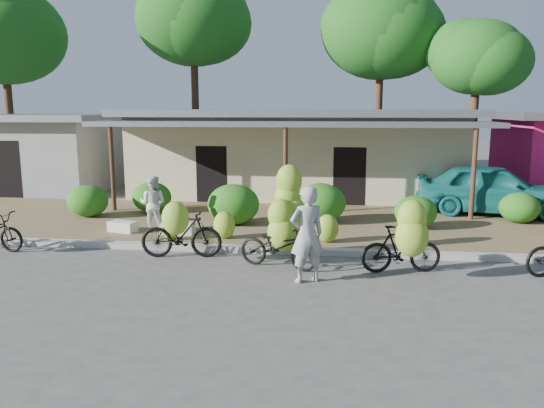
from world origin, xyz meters
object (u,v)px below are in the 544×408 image
at_px(tree_back_left, 0,33).
at_px(tree_center_right, 377,30).
at_px(tree_far_center, 190,18).
at_px(bystander, 153,203).
at_px(bike_left, 180,231).
at_px(vendor, 307,234).
at_px(teal_van, 493,189).
at_px(sack_near, 178,228).
at_px(sack_far, 123,227).
at_px(bike_center, 283,227).
at_px(tree_near_right, 472,55).
at_px(bike_right, 405,242).

relative_size(tree_back_left, tree_center_right, 0.96).
distance_m(tree_far_center, bystander, 14.61).
height_order(bike_left, vendor, vendor).
bearing_deg(teal_van, sack_near, 123.39).
distance_m(sack_near, sack_far, 1.55).
height_order(tree_back_left, bike_left, tree_back_left).
relative_size(bike_left, bike_center, 0.87).
xyz_separation_m(tree_near_right, bike_right, (-4.32, -14.01, -4.94)).
distance_m(bike_center, teal_van, 8.39).
xyz_separation_m(tree_back_left, bike_right, (16.69, -12.51, -6.04)).
relative_size(bike_right, vendor, 0.90).
bearing_deg(vendor, sack_far, -58.55).
distance_m(tree_far_center, sack_far, 15.00).
distance_m(tree_far_center, bike_left, 16.88).
xyz_separation_m(bike_right, sack_far, (-7.10, 2.60, -0.46)).
relative_size(tree_back_left, vendor, 4.61).
height_order(bike_left, teal_van, teal_van).
height_order(tree_far_center, tree_near_right, tree_far_center).
relative_size(tree_center_right, bystander, 6.14).
bearing_deg(teal_van, tree_far_center, 63.25).
bearing_deg(teal_van, sack_far, 120.01).
relative_size(tree_center_right, sack_near, 10.87).
xyz_separation_m(bike_center, sack_far, (-4.56, 2.09, -0.57)).
relative_size(bike_right, teal_van, 0.37).
distance_m(sack_far, teal_van, 11.22).
bearing_deg(tree_back_left, bike_center, -40.32).
bearing_deg(bike_left, bike_right, -104.56).
bearing_deg(bystander, sack_far, 16.88).
bearing_deg(bystander, sack_near, 160.78).
bearing_deg(tree_center_right, bike_center, -100.43).
bearing_deg(bike_center, teal_van, -27.15).
bearing_deg(bike_left, teal_van, -62.32).
bearing_deg(tree_back_left, sack_near, -41.84).
relative_size(tree_far_center, teal_van, 2.12).
height_order(tree_back_left, teal_van, tree_back_left).
bearing_deg(bike_center, sack_near, 74.19).
relative_size(tree_center_right, tree_near_right, 1.28).
distance_m(sack_far, vendor, 6.10).
bearing_deg(bike_center, bike_right, -83.08).
bearing_deg(bike_left, sack_far, 41.78).
distance_m(bike_center, sack_near, 3.68).
xyz_separation_m(tree_far_center, tree_near_right, (13.00, -1.50, -2.06)).
bearing_deg(sack_near, bystander, 159.77).
relative_size(tree_far_center, bike_right, 5.66).
bearing_deg(sack_near, tree_center_right, 66.45).
height_order(bike_center, teal_van, bike_center).
distance_m(vendor, bystander, 5.55).
height_order(tree_near_right, bystander, tree_near_right).
bearing_deg(bike_right, sack_far, 59.76).
bearing_deg(sack_far, tree_far_center, 96.99).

